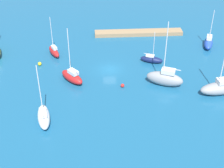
{
  "coord_description": "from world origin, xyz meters",
  "views": [
    {
      "loc": [
        2.87,
        53.23,
        31.97
      ],
      "look_at": [
        0.0,
        7.39,
        1.5
      ],
      "focal_mm": 51.62,
      "sensor_mm": 36.0,
      "label": 1
    }
  ],
  "objects_px": {
    "sailboat_white_east_end": "(44,116)",
    "sailboat_red_off_beacon": "(54,51)",
    "mooring_buoy_yellow": "(40,64)",
    "sailboat_gray_far_south": "(220,88)",
    "sailboat_gray_lone_south": "(165,78)",
    "sailboat_navy_outer_mooring": "(152,59)",
    "sailboat_blue_west_end": "(208,43)",
    "pier_dock": "(139,33)",
    "sailboat_red_mid_basin": "(72,77)",
    "mooring_buoy_red": "(123,86)"
  },
  "relations": [
    {
      "from": "mooring_buoy_red",
      "to": "sailboat_navy_outer_mooring",
      "type": "bearing_deg",
      "value": -127.78
    },
    {
      "from": "sailboat_navy_outer_mooring",
      "to": "sailboat_gray_lone_south",
      "type": "height_order",
      "value": "sailboat_gray_lone_south"
    },
    {
      "from": "sailboat_gray_far_south",
      "to": "sailboat_blue_west_end",
      "type": "bearing_deg",
      "value": -109.74
    },
    {
      "from": "sailboat_gray_lone_south",
      "to": "sailboat_red_mid_basin",
      "type": "xyz_separation_m",
      "value": [
        16.46,
        -2.12,
        -0.37
      ]
    },
    {
      "from": "sailboat_white_east_end",
      "to": "sailboat_red_off_beacon",
      "type": "bearing_deg",
      "value": -9.1
    },
    {
      "from": "sailboat_gray_far_south",
      "to": "mooring_buoy_red",
      "type": "xyz_separation_m",
      "value": [
        16.4,
        -3.01,
        -0.89
      ]
    },
    {
      "from": "sailboat_red_off_beacon",
      "to": "mooring_buoy_red",
      "type": "bearing_deg",
      "value": -159.48
    },
    {
      "from": "sailboat_red_off_beacon",
      "to": "sailboat_red_mid_basin",
      "type": "relative_size",
      "value": 0.81
    },
    {
      "from": "sailboat_red_off_beacon",
      "to": "mooring_buoy_red",
      "type": "xyz_separation_m",
      "value": [
        -13.08,
        12.67,
        -0.6
      ]
    },
    {
      "from": "pier_dock",
      "to": "sailboat_gray_far_south",
      "type": "bearing_deg",
      "value": 113.4
    },
    {
      "from": "sailboat_navy_outer_mooring",
      "to": "mooring_buoy_red",
      "type": "relative_size",
      "value": 9.98
    },
    {
      "from": "mooring_buoy_yellow",
      "to": "sailboat_white_east_end",
      "type": "bearing_deg",
      "value": 99.24
    },
    {
      "from": "sailboat_gray_lone_south",
      "to": "mooring_buoy_red",
      "type": "relative_size",
      "value": 18.09
    },
    {
      "from": "sailboat_white_east_end",
      "to": "sailboat_red_mid_basin",
      "type": "height_order",
      "value": "sailboat_red_mid_basin"
    },
    {
      "from": "sailboat_blue_west_end",
      "to": "mooring_buoy_yellow",
      "type": "relative_size",
      "value": 11.64
    },
    {
      "from": "sailboat_white_east_end",
      "to": "mooring_buoy_yellow",
      "type": "height_order",
      "value": "sailboat_white_east_end"
    },
    {
      "from": "pier_dock",
      "to": "sailboat_red_off_beacon",
      "type": "bearing_deg",
      "value": 25.66
    },
    {
      "from": "sailboat_gray_far_south",
      "to": "sailboat_gray_lone_south",
      "type": "relative_size",
      "value": 0.98
    },
    {
      "from": "sailboat_red_off_beacon",
      "to": "mooring_buoy_yellow",
      "type": "relative_size",
      "value": 11.44
    },
    {
      "from": "sailboat_red_mid_basin",
      "to": "pier_dock",
      "type": "bearing_deg",
      "value": -77.38
    },
    {
      "from": "sailboat_navy_outer_mooring",
      "to": "sailboat_gray_lone_south",
      "type": "distance_m",
      "value": 8.26
    },
    {
      "from": "sailboat_white_east_end",
      "to": "sailboat_blue_west_end",
      "type": "distance_m",
      "value": 40.15
    },
    {
      "from": "sailboat_navy_outer_mooring",
      "to": "mooring_buoy_yellow",
      "type": "distance_m",
      "value": 22.13
    },
    {
      "from": "sailboat_gray_lone_south",
      "to": "sailboat_white_east_end",
      "type": "bearing_deg",
      "value": 47.03
    },
    {
      "from": "pier_dock",
      "to": "sailboat_navy_outer_mooring",
      "type": "xyz_separation_m",
      "value": [
        -0.84,
        13.24,
        0.26
      ]
    },
    {
      "from": "sailboat_red_mid_basin",
      "to": "sailboat_navy_outer_mooring",
      "type": "bearing_deg",
      "value": -108.85
    },
    {
      "from": "pier_dock",
      "to": "sailboat_gray_far_south",
      "type": "height_order",
      "value": "sailboat_gray_far_south"
    },
    {
      "from": "sailboat_gray_far_south",
      "to": "sailboat_red_mid_basin",
      "type": "distance_m",
      "value": 25.9
    },
    {
      "from": "sailboat_red_mid_basin",
      "to": "mooring_buoy_yellow",
      "type": "height_order",
      "value": "sailboat_red_mid_basin"
    },
    {
      "from": "sailboat_gray_far_south",
      "to": "sailboat_blue_west_end",
      "type": "height_order",
      "value": "sailboat_gray_far_south"
    },
    {
      "from": "pier_dock",
      "to": "sailboat_navy_outer_mooring",
      "type": "bearing_deg",
      "value": 93.64
    },
    {
      "from": "pier_dock",
      "to": "sailboat_blue_west_end",
      "type": "distance_m",
      "value": 15.98
    },
    {
      "from": "sailboat_gray_far_south",
      "to": "sailboat_red_mid_basin",
      "type": "xyz_separation_m",
      "value": [
        25.33,
        -5.42,
        -0.18
      ]
    },
    {
      "from": "mooring_buoy_red",
      "to": "mooring_buoy_yellow",
      "type": "xyz_separation_m",
      "value": [
        15.57,
        -8.62,
        0.03
      ]
    },
    {
      "from": "sailboat_red_off_beacon",
      "to": "mooring_buoy_yellow",
      "type": "height_order",
      "value": "sailboat_red_off_beacon"
    },
    {
      "from": "sailboat_gray_far_south",
      "to": "sailboat_gray_lone_south",
      "type": "bearing_deg",
      "value": -28.51
    },
    {
      "from": "sailboat_navy_outer_mooring",
      "to": "sailboat_red_off_beacon",
      "type": "bearing_deg",
      "value": -170.74
    },
    {
      "from": "sailboat_blue_west_end",
      "to": "mooring_buoy_yellow",
      "type": "xyz_separation_m",
      "value": [
        35.57,
        5.94,
        -0.6
      ]
    },
    {
      "from": "sailboat_blue_west_end",
      "to": "mooring_buoy_red",
      "type": "xyz_separation_m",
      "value": [
        20.0,
        14.56,
        -0.63
      ]
    },
    {
      "from": "sailboat_red_off_beacon",
      "to": "sailboat_gray_lone_south",
      "type": "height_order",
      "value": "sailboat_gray_lone_south"
    },
    {
      "from": "sailboat_gray_far_south",
      "to": "sailboat_red_off_beacon",
      "type": "height_order",
      "value": "sailboat_gray_far_south"
    },
    {
      "from": "sailboat_red_mid_basin",
      "to": "mooring_buoy_red",
      "type": "distance_m",
      "value": 9.28
    },
    {
      "from": "sailboat_red_off_beacon",
      "to": "sailboat_navy_outer_mooring",
      "type": "xyz_separation_m",
      "value": [
        -19.63,
        4.21,
        -0.22
      ]
    },
    {
      "from": "sailboat_white_east_end",
      "to": "sailboat_blue_west_end",
      "type": "height_order",
      "value": "sailboat_white_east_end"
    },
    {
      "from": "pier_dock",
      "to": "sailboat_red_off_beacon",
      "type": "relative_size",
      "value": 2.46
    },
    {
      "from": "sailboat_gray_far_south",
      "to": "sailboat_navy_outer_mooring",
      "type": "bearing_deg",
      "value": -57.47
    },
    {
      "from": "sailboat_blue_west_end",
      "to": "sailboat_gray_lone_south",
      "type": "bearing_deg",
      "value": -21.42
    },
    {
      "from": "sailboat_gray_far_south",
      "to": "mooring_buoy_yellow",
      "type": "height_order",
      "value": "sailboat_gray_far_south"
    },
    {
      "from": "sailboat_navy_outer_mooring",
      "to": "sailboat_blue_west_end",
      "type": "xyz_separation_m",
      "value": [
        -13.45,
        -6.11,
        0.25
      ]
    },
    {
      "from": "sailboat_white_east_end",
      "to": "sailboat_blue_west_end",
      "type": "xyz_separation_m",
      "value": [
        -32.77,
        -23.21,
        -0.05
      ]
    }
  ]
}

